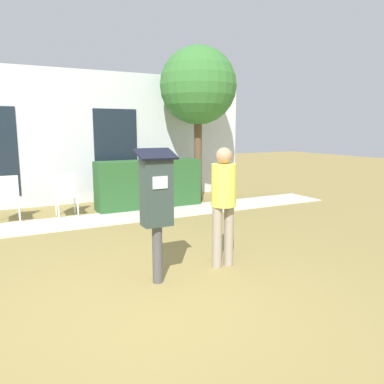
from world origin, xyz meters
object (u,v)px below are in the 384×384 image
Objects in this scene: outdoor_chair_middle at (65,191)px; outdoor_chair_left at (7,195)px; person_standing at (224,198)px; parking_meter at (157,199)px.

outdoor_chair_left is at bearing -178.63° from outdoor_chair_middle.
outdoor_chair_middle is at bearing 8.18° from outdoor_chair_left.
outdoor_chair_left is at bearing 98.77° from person_standing.
outdoor_chair_left is at bearing 110.01° from parking_meter.
person_standing reaches higher than outdoor_chair_middle.
person_standing is 1.76× the size of outdoor_chair_middle.
parking_meter is 1.77× the size of outdoor_chair_middle.
outdoor_chair_left is (-1.49, 4.10, -0.49)m from parking_meter.
person_standing is (0.97, 0.10, -0.09)m from parking_meter.
parking_meter is at bearing -61.93° from outdoor_chair_left.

